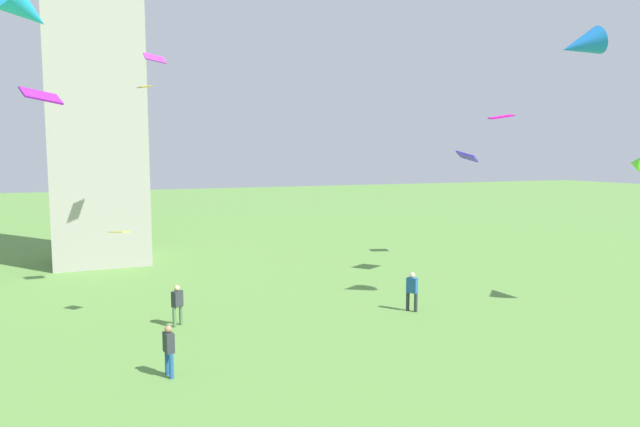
{
  "coord_description": "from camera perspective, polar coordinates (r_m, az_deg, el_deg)",
  "views": [
    {
      "loc": [
        -10.47,
        -1.56,
        7.2
      ],
      "look_at": [
        -1.02,
        20.49,
        4.69
      ],
      "focal_mm": 31.24,
      "sensor_mm": 36.0,
      "label": 1
    }
  ],
  "objects": [
    {
      "name": "kite_flying_5",
      "position": [
        28.41,
        -16.57,
        15.01
      ],
      "size": [
        1.0,
        0.74,
        0.55
      ],
      "rotation": [
        0.0,
        0.0,
        3.29
      ],
      "color": "#C22EEE"
    },
    {
      "name": "kite_flying_7",
      "position": [
        18.49,
        -28.06,
        18.03
      ],
      "size": [
        1.99,
        1.96,
        1.55
      ],
      "rotation": [
        0.0,
        0.0,
        2.33
      ],
      "color": "#1DA7ED"
    },
    {
      "name": "kite_flying_4",
      "position": [
        25.79,
        -19.82,
        -1.79
      ],
      "size": [
        0.91,
        0.93,
        0.14
      ],
      "rotation": [
        0.0,
        0.0,
        5.43
      ],
      "color": "yellow"
    },
    {
      "name": "person_1",
      "position": [
        26.3,
        9.4,
        -7.66
      ],
      "size": [
        0.49,
        0.55,
        1.83
      ],
      "rotation": [
        0.0,
        0.0,
        5.29
      ],
      "color": "#2D3338",
      "rests_on": "ground_plane"
    },
    {
      "name": "kite_flying_2",
      "position": [
        29.33,
        29.96,
        4.42
      ],
      "size": [
        1.6,
        1.88,
        1.18
      ],
      "rotation": [
        0.0,
        0.0,
        2.76
      ],
      "color": "#4DE016"
    },
    {
      "name": "person_2",
      "position": [
        24.53,
        -14.41,
        -8.87
      ],
      "size": [
        0.52,
        0.49,
        1.76
      ],
      "rotation": [
        0.0,
        0.0,
        3.79
      ],
      "color": "#51754C",
      "rests_on": "ground_plane"
    },
    {
      "name": "kite_flying_8",
      "position": [
        39.4,
        18.06,
        9.4
      ],
      "size": [
        1.74,
        1.5,
        0.4
      ],
      "rotation": [
        0.0,
        0.0,
        2.76
      ],
      "color": "#F105BD"
    },
    {
      "name": "kite_flying_6",
      "position": [
        23.64,
        -26.66,
        10.74
      ],
      "size": [
        1.54,
        1.35,
        0.68
      ],
      "rotation": [
        0.0,
        0.0,
        3.53
      ],
      "color": "purple"
    },
    {
      "name": "kite_flying_1",
      "position": [
        33.45,
        14.84,
        5.66
      ],
      "size": [
        1.8,
        1.83,
        0.71
      ],
      "rotation": [
        0.0,
        0.0,
        0.72
      ],
      "color": "#4326EB"
    },
    {
      "name": "kite_flying_3",
      "position": [
        26.97,
        25.16,
        15.36
      ],
      "size": [
        2.2,
        1.69,
        1.61
      ],
      "rotation": [
        0.0,
        0.0,
        4.43
      ],
      "color": "blue"
    },
    {
      "name": "person_0",
      "position": [
        19.24,
        -15.23,
        -13.13
      ],
      "size": [
        0.34,
        0.52,
        1.72
      ],
      "rotation": [
        0.0,
        0.0,
        4.92
      ],
      "color": "#235693",
      "rests_on": "ground_plane"
    },
    {
      "name": "kite_flying_0",
      "position": [
        32.43,
        -17.51,
        12.28
      ],
      "size": [
        0.78,
        0.98,
        0.16
      ],
      "rotation": [
        0.0,
        0.0,
        1.8
      ],
      "color": "#B98E25"
    }
  ]
}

